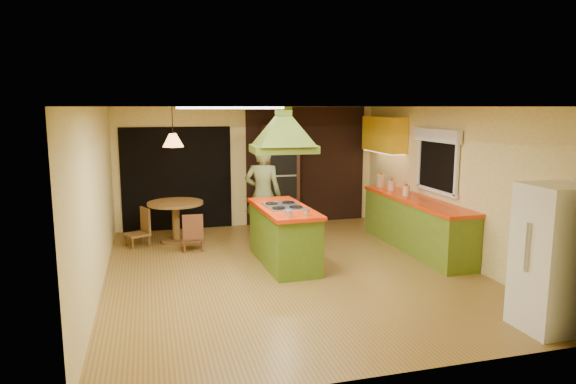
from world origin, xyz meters
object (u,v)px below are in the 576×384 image
object	(u,v)px
canister_large	(381,181)
kitchen_island	(284,235)
dining_table	(176,214)
refrigerator	(553,258)
wall_oven	(280,176)
man	(263,195)

from	to	relation	value
canister_large	kitchen_island	bearing A→B (deg)	-147.40
dining_table	refrigerator	bearing A→B (deg)	-52.20
wall_oven	dining_table	bearing A→B (deg)	-160.64
wall_oven	canister_large	distance (m)	2.08
refrigerator	dining_table	world-z (taller)	refrigerator
refrigerator	wall_oven	bearing A→B (deg)	105.78
dining_table	canister_large	world-z (taller)	canister_large
wall_oven	dining_table	size ratio (longest dim) A/B	2.09
man	canister_large	size ratio (longest dim) A/B	7.49
wall_oven	refrigerator	bearing A→B (deg)	-73.10
kitchen_island	man	bearing A→B (deg)	90.33
canister_large	man	bearing A→B (deg)	-174.06
refrigerator	canister_large	distance (m)	4.71
refrigerator	canister_large	size ratio (longest dim) A/B	6.81
kitchen_island	refrigerator	size ratio (longest dim) A/B	1.14
kitchen_island	wall_oven	distance (m)	2.70
kitchen_island	dining_table	xyz separation A→B (m)	(-1.59, 1.82, 0.06)
refrigerator	wall_oven	world-z (taller)	wall_oven
man	refrigerator	size ratio (longest dim) A/B	1.10
refrigerator	dining_table	bearing A→B (deg)	127.27
refrigerator	canister_large	world-z (taller)	refrigerator
man	refrigerator	bearing A→B (deg)	140.09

